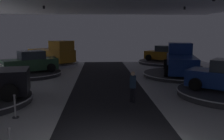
% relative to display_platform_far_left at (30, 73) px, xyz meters
% --- Properties ---
extents(display_platform_far_left, '(5.02, 5.02, 0.30)m').
position_rel_display_platform_far_left_xyz_m(display_platform_far_left, '(0.00, 0.00, 0.00)').
color(display_platform_far_left, '#333338').
rests_on(display_platform_far_left, ground).
extents(display_car_far_left, '(4.52, 3.73, 1.71)m').
position_rel_display_platform_far_left_xyz_m(display_car_far_left, '(0.03, 0.02, 0.90)').
color(display_car_far_left, '#2D5638').
rests_on(display_car_far_left, display_platform_far_left).
extents(display_platform_deep_right, '(5.71, 5.71, 0.30)m').
position_rel_display_platform_far_left_xyz_m(display_platform_deep_right, '(12.92, 6.79, 0.00)').
color(display_platform_deep_right, '#333338').
rests_on(display_platform_deep_right, ground).
extents(display_car_deep_right, '(4.31, 4.17, 1.71)m').
position_rel_display_platform_far_left_xyz_m(display_car_deep_right, '(12.94, 6.77, 0.90)').
color(display_car_deep_right, '#B77519').
rests_on(display_car_deep_right, display_platform_deep_right).
extents(display_platform_far_right, '(5.98, 5.98, 0.29)m').
position_rel_display_platform_far_left_xyz_m(display_platform_far_right, '(12.13, -1.06, -0.01)').
color(display_platform_far_right, '#333338').
rests_on(display_platform_far_right, ground).
extents(pickup_truck_far_right, '(3.69, 5.66, 2.30)m').
position_rel_display_platform_far_left_xyz_m(pickup_truck_far_right, '(12.21, -0.75, 1.06)').
color(pickup_truck_far_right, navy).
rests_on(pickup_truck_far_right, display_platform_far_right).
extents(display_platform_deep_left, '(5.68, 5.68, 0.33)m').
position_rel_display_platform_far_left_xyz_m(display_platform_deep_left, '(0.60, 5.77, 0.02)').
color(display_platform_deep_left, silver).
rests_on(display_platform_deep_left, ground).
extents(pickup_truck_deep_left, '(5.37, 5.08, 2.30)m').
position_rel_display_platform_far_left_xyz_m(pickup_truck_deep_left, '(0.84, 5.56, 1.10)').
color(pickup_truck_deep_left, '#B77519').
rests_on(pickup_truck_deep_left, display_platform_deep_left).
extents(visitor_walking_near, '(0.32, 0.32, 1.59)m').
position_rel_display_platform_far_left_xyz_m(visitor_walking_near, '(7.30, -7.93, 0.74)').
color(visitor_walking_near, black).
rests_on(visitor_walking_near, ground).
extents(stanchion_b, '(0.28, 0.28, 1.01)m').
position_rel_display_platform_far_left_xyz_m(stanchion_b, '(2.14, -9.88, 0.20)').
color(stanchion_b, '#333338').
rests_on(stanchion_b, ground).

